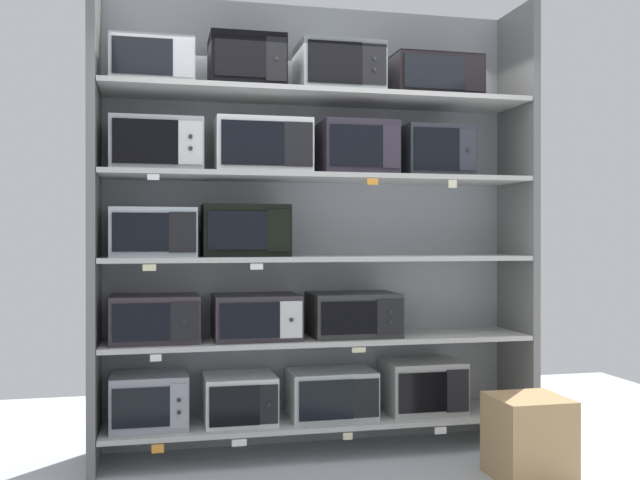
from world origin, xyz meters
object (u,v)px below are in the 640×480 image
microwave_0 (150,400)px  microwave_1 (240,399)px  microwave_6 (353,314)px  microwave_16 (434,78)px  microwave_13 (152,63)px  microwave_2 (331,394)px  microwave_15 (338,70)px  microwave_3 (423,386)px  microwave_5 (256,317)px  microwave_8 (245,231)px  microwave_9 (157,146)px  shipping_carton (529,437)px  microwave_4 (155,319)px  microwave_12 (435,152)px  microwave_14 (247,64)px  microwave_10 (262,147)px  microwave_7 (154,232)px  microwave_11 (356,149)px

microwave_0 → microwave_1: microwave_0 is taller
microwave_6 → microwave_16: (0.54, -0.00, 1.51)m
microwave_1 → microwave_13: microwave_13 is taller
microwave_2 → microwave_15: (0.04, -0.00, 2.03)m
microwave_3 → microwave_5: bearing=-180.0°
microwave_5 → microwave_8: (-0.06, 0.00, 0.53)m
microwave_9 → shipping_carton: size_ratio=1.18×
microwave_0 → microwave_8: (0.57, 0.00, 1.01)m
microwave_1 → microwave_4: microwave_4 is taller
microwave_2 → microwave_12: (0.69, -0.00, 1.53)m
microwave_13 → microwave_14: (0.56, 0.00, 0.03)m
microwave_12 → microwave_14: 1.32m
microwave_6 → microwave_10: (-0.58, -0.00, 1.04)m
microwave_7 → microwave_4: bearing=-0.4°
microwave_8 → microwave_16: microwave_16 is taller
microwave_12 → microwave_13: (-1.78, 0.00, 0.48)m
microwave_10 → microwave_14: (-0.10, 0.00, 0.50)m
microwave_13 → microwave_15: (1.14, -0.00, 0.02)m
microwave_11 → microwave_3: bearing=0.0°
microwave_0 → microwave_4: (0.03, -0.00, 0.49)m
microwave_9 → microwave_13: 0.49m
microwave_4 → microwave_15: (1.12, -0.00, 1.53)m
microwave_16 → microwave_3: bearing=179.9°
microwave_9 → microwave_15: microwave_15 is taller
microwave_0 → microwave_13: microwave_13 is taller
microwave_1 → microwave_14: size_ratio=0.94×
microwave_1 → microwave_13: 2.08m
microwave_10 → microwave_14: microwave_14 is taller
microwave_4 → microwave_12: size_ratio=1.17×
microwave_7 → microwave_11: bearing=0.0°
microwave_0 → microwave_6: size_ratio=0.82×
shipping_carton → microwave_15: bearing=140.9°
microwave_8 → microwave_9: microwave_9 is taller
microwave_14 → microwave_2: bearing=-0.0°
microwave_6 → microwave_8: bearing=180.0°
microwave_10 → microwave_11: 0.60m
microwave_9 → microwave_10: 0.63m
microwave_13 → microwave_15: size_ratio=0.94×
microwave_0 → microwave_3: (1.72, -0.00, 0.01)m
microwave_2 → microwave_4: (-1.08, 0.00, 0.50)m
microwave_11 → microwave_12: (0.53, -0.00, -0.00)m
microwave_1 → microwave_11: bearing=0.0°
microwave_2 → microwave_11: microwave_11 is taller
shipping_carton → microwave_14: bearing=153.6°
microwave_1 → microwave_8: microwave_8 is taller
microwave_8 → microwave_12: 1.33m
microwave_13 → microwave_16: bearing=-0.0°
microwave_7 → microwave_16: microwave_16 is taller
microwave_2 → microwave_14: bearing=180.0°
microwave_10 → microwave_5: bearing=179.9°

